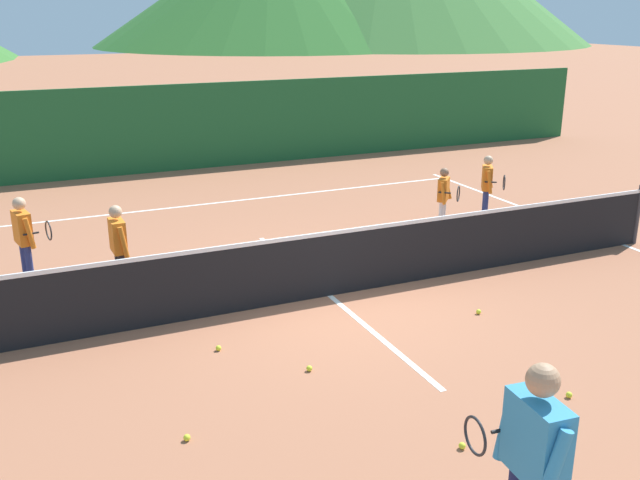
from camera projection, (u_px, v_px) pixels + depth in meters
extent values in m
plane|color=#A86647|center=(330.00, 296.00, 10.22)|extent=(120.00, 120.00, 0.00)
cube|color=white|center=(219.00, 203.00, 15.10)|extent=(11.32, 0.08, 0.01)
cube|color=white|center=(623.00, 245.00, 12.42)|extent=(0.08, 12.10, 0.01)
cube|color=white|center=(330.00, 295.00, 10.22)|extent=(0.08, 5.88, 0.01)
cylinder|color=#333338|center=(638.00, 214.00, 12.35)|extent=(0.08, 0.08, 1.05)
cube|color=black|center=(330.00, 266.00, 10.08)|extent=(11.73, 0.02, 0.92)
cube|color=white|center=(330.00, 233.00, 9.93)|extent=(11.73, 0.03, 0.06)
cube|color=#338CBF|center=(537.00, 439.00, 4.85)|extent=(0.28, 0.52, 0.59)
sphere|color=tan|center=(543.00, 380.00, 4.71)|extent=(0.23, 0.23, 0.23)
cylinder|color=#338CBF|center=(554.00, 470.00, 4.58)|extent=(0.24, 0.11, 0.58)
cylinder|color=#338CBF|center=(507.00, 423.00, 5.11)|extent=(0.18, 0.10, 0.58)
torus|color=#262628|center=(475.00, 436.00, 5.05)|extent=(0.05, 0.29, 0.29)
cylinder|color=black|center=(505.00, 430.00, 5.12)|extent=(0.22, 0.05, 0.03)
cylinder|color=navy|center=(25.00, 263.00, 10.55)|extent=(0.10, 0.10, 0.68)
cylinder|color=navy|center=(30.00, 268.00, 10.35)|extent=(0.10, 0.10, 0.68)
cube|color=orange|center=(22.00, 228.00, 10.27)|extent=(0.27, 0.43, 0.48)
sphere|color=#DBAD84|center=(19.00, 204.00, 10.16)|extent=(0.19, 0.19, 0.19)
cylinder|color=orange|center=(22.00, 225.00, 10.49)|extent=(0.20, 0.11, 0.47)
cylinder|color=orange|center=(29.00, 233.00, 10.12)|extent=(0.15, 0.10, 0.47)
torus|color=#262628|center=(49.00, 231.00, 10.27)|extent=(0.08, 0.29, 0.29)
cylinder|color=black|center=(31.00, 234.00, 10.13)|extent=(0.22, 0.07, 0.03)
cylinder|color=black|center=(119.00, 271.00, 10.26)|extent=(0.10, 0.10, 0.66)
cylinder|color=black|center=(123.00, 276.00, 10.04)|extent=(0.10, 0.10, 0.66)
cube|color=orange|center=(118.00, 236.00, 9.97)|extent=(0.20, 0.40, 0.47)
sphere|color=#DBAD84|center=(115.00, 212.00, 9.86)|extent=(0.18, 0.18, 0.18)
cylinder|color=orange|center=(119.00, 233.00, 10.20)|extent=(0.18, 0.08, 0.45)
cylinder|color=orange|center=(123.00, 242.00, 9.80)|extent=(0.14, 0.07, 0.46)
cylinder|color=silver|center=(443.00, 214.00, 13.20)|extent=(0.09, 0.09, 0.59)
cylinder|color=silver|center=(441.00, 217.00, 13.00)|extent=(0.09, 0.09, 0.59)
cube|color=orange|center=(444.00, 189.00, 12.94)|extent=(0.36, 0.37, 0.41)
sphere|color=#996B4C|center=(444.00, 172.00, 12.85)|extent=(0.16, 0.16, 0.16)
cylinder|color=orange|center=(448.00, 188.00, 13.12)|extent=(0.16, 0.16, 0.41)
cylinder|color=orange|center=(443.00, 193.00, 12.76)|extent=(0.13, 0.13, 0.41)
torus|color=#262628|center=(458.00, 194.00, 12.67)|extent=(0.22, 0.23, 0.29)
cylinder|color=black|center=(445.00, 193.00, 12.75)|extent=(0.18, 0.17, 0.03)
cylinder|color=navy|center=(485.00, 204.00, 13.80)|extent=(0.10, 0.10, 0.64)
cylinder|color=navy|center=(485.00, 207.00, 13.57)|extent=(0.10, 0.10, 0.64)
cube|color=orange|center=(487.00, 178.00, 13.51)|extent=(0.36, 0.42, 0.45)
sphere|color=#DBAD84|center=(488.00, 160.00, 13.41)|extent=(0.18, 0.18, 0.18)
cylinder|color=orange|center=(489.00, 177.00, 13.72)|extent=(0.18, 0.15, 0.44)
cylinder|color=orange|center=(489.00, 182.00, 13.31)|extent=(0.15, 0.13, 0.44)
torus|color=#262628|center=(504.00, 183.00, 13.27)|extent=(0.18, 0.26, 0.29)
cylinder|color=black|center=(491.00, 182.00, 13.31)|extent=(0.20, 0.14, 0.03)
sphere|color=yellow|center=(479.00, 312.00, 9.60)|extent=(0.07, 0.07, 0.07)
sphere|color=yellow|center=(462.00, 446.00, 6.66)|extent=(0.07, 0.07, 0.07)
sphere|color=yellow|center=(569.00, 395.00, 7.53)|extent=(0.07, 0.07, 0.07)
sphere|color=yellow|center=(187.00, 438.00, 6.78)|extent=(0.07, 0.07, 0.07)
sphere|color=yellow|center=(309.00, 368.00, 8.09)|extent=(0.07, 0.07, 0.07)
sphere|color=yellow|center=(218.00, 348.00, 8.57)|extent=(0.07, 0.07, 0.07)
cube|color=#1E5B2D|center=(177.00, 128.00, 17.83)|extent=(24.90, 0.08, 2.16)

